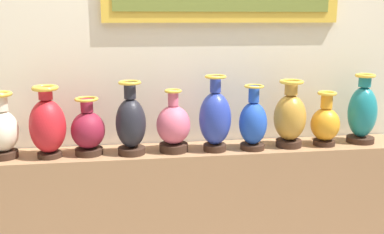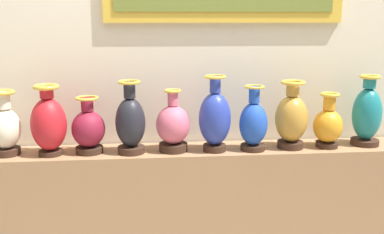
{
  "view_description": "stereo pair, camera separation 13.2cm",
  "coord_description": "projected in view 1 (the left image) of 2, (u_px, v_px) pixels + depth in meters",
  "views": [
    {
      "loc": [
        -0.36,
        -2.39,
        1.52
      ],
      "look_at": [
        0.0,
        0.0,
        0.99
      ],
      "focal_mm": 42.02,
      "sensor_mm": 36.0,
      "label": 1
    },
    {
      "loc": [
        -0.23,
        -2.4,
        1.52
      ],
      "look_at": [
        0.0,
        0.0,
        0.99
      ],
      "focal_mm": 42.02,
      "sensor_mm": 36.0,
      "label": 2
    }
  ],
  "objects": [
    {
      "name": "vase_burgundy",
      "position": [
        88.0,
        130.0,
        2.38
      ],
      "size": [
        0.18,
        0.18,
        0.31
      ],
      "color": "#382319",
      "rests_on": "display_shelf"
    },
    {
      "name": "vase_cobalt",
      "position": [
        215.0,
        118.0,
        2.44
      ],
      "size": [
        0.18,
        0.18,
        0.42
      ],
      "color": "#382319",
      "rests_on": "display_shelf"
    },
    {
      "name": "back_wall",
      "position": [
        187.0,
        10.0,
        2.55
      ],
      "size": [
        5.13,
        0.14,
        3.12
      ],
      "color": "beige",
      "rests_on": "ground_plane"
    },
    {
      "name": "vase_ivory",
      "position": [
        2.0,
        130.0,
        2.32
      ],
      "size": [
        0.16,
        0.16,
        0.35
      ],
      "color": "#382319",
      "rests_on": "display_shelf"
    },
    {
      "name": "vase_rose",
      "position": [
        173.0,
        126.0,
        2.44
      ],
      "size": [
        0.18,
        0.18,
        0.34
      ],
      "color": "#382319",
      "rests_on": "display_shelf"
    },
    {
      "name": "vase_onyx",
      "position": [
        131.0,
        123.0,
        2.38
      ],
      "size": [
        0.16,
        0.16,
        0.39
      ],
      "color": "#382319",
      "rests_on": "display_shelf"
    },
    {
      "name": "vase_teal",
      "position": [
        362.0,
        112.0,
        2.61
      ],
      "size": [
        0.16,
        0.16,
        0.4
      ],
      "color": "#382319",
      "rests_on": "display_shelf"
    },
    {
      "name": "vase_amber",
      "position": [
        325.0,
        123.0,
        2.56
      ],
      "size": [
        0.16,
        0.16,
        0.31
      ],
      "color": "#382319",
      "rests_on": "display_shelf"
    },
    {
      "name": "vase_crimson",
      "position": [
        48.0,
        125.0,
        2.32
      ],
      "size": [
        0.19,
        0.19,
        0.38
      ],
      "color": "#382319",
      "rests_on": "display_shelf"
    },
    {
      "name": "vase_sapphire",
      "position": [
        253.0,
        123.0,
        2.48
      ],
      "size": [
        0.15,
        0.15,
        0.36
      ],
      "color": "#382319",
      "rests_on": "display_shelf"
    },
    {
      "name": "display_shelf",
      "position": [
        192.0,
        216.0,
        2.6
      ],
      "size": [
        2.46,
        0.3,
        0.81
      ],
      "primitive_type": "cube",
      "color": "#99704C",
      "rests_on": "ground_plane"
    },
    {
      "name": "vase_ochre",
      "position": [
        290.0,
        117.0,
        2.52
      ],
      "size": [
        0.18,
        0.18,
        0.38
      ],
      "color": "#382319",
      "rests_on": "display_shelf"
    }
  ]
}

